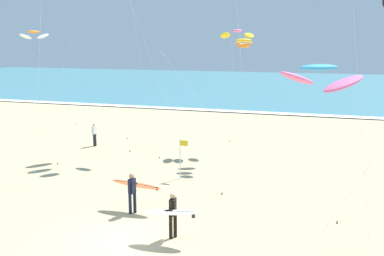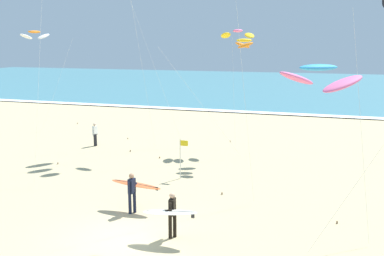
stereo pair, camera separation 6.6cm
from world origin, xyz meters
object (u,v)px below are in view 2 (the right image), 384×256
at_px(lifeguard_flag, 181,155).
at_px(surfer_trailing, 134,188).
at_px(kite_arc_rose_low, 238,34).
at_px(surfer_lead, 171,212).
at_px(kite_arc_cobalt_high, 318,77).
at_px(bystander_white_top, 95,134).
at_px(kite_arc_golden_distant, 244,44).
at_px(kite_arc_amber_close, 35,35).

bearing_deg(lifeguard_flag, surfer_trailing, -95.60).
distance_m(surfer_trailing, kite_arc_rose_low, 13.73).
height_order(surfer_lead, surfer_trailing, same).
height_order(kite_arc_cobalt_high, kite_arc_rose_low, kite_arc_rose_low).
height_order(surfer_lead, lifeguard_flag, lifeguard_flag).
bearing_deg(bystander_white_top, lifeguard_flag, -31.93).
height_order(kite_arc_rose_low, kite_arc_golden_distant, kite_arc_rose_low).
xyz_separation_m(surfer_trailing, bystander_white_top, (-7.42, 9.58, -0.23)).
relative_size(surfer_trailing, kite_arc_rose_low, 0.30).
relative_size(kite_arc_golden_distant, bystander_white_top, 4.49).
distance_m(surfer_lead, kite_arc_amber_close, 22.27).
bearing_deg(kite_arc_rose_low, kite_arc_amber_close, 179.57).
xyz_separation_m(surfer_lead, kite_arc_rose_low, (-0.59, 13.94, 6.40)).
distance_m(kite_arc_cobalt_high, bystander_white_top, 19.00).
height_order(surfer_trailing, kite_arc_rose_low, kite_arc_rose_low).
distance_m(surfer_trailing, lifeguard_flag, 4.70).
relative_size(kite_arc_rose_low, kite_arc_golden_distant, 1.09).
distance_m(surfer_trailing, kite_arc_amber_close, 19.38).
height_order(kite_arc_cobalt_high, kite_arc_golden_distant, kite_arc_golden_distant).
height_order(surfer_lead, kite_arc_golden_distant, kite_arc_golden_distant).
bearing_deg(bystander_white_top, kite_arc_cobalt_high, -37.82).
distance_m(surfer_trailing, bystander_white_top, 12.12).
distance_m(kite_arc_cobalt_high, kite_arc_rose_low, 14.73).
bearing_deg(kite_arc_cobalt_high, kite_arc_golden_distant, 111.52).
bearing_deg(kite_arc_amber_close, bystander_white_top, -22.22).
bearing_deg(kite_arc_amber_close, kite_arc_golden_distant, -9.22).
height_order(surfer_trailing, lifeguard_flag, lifeguard_flag).
bearing_deg(kite_arc_cobalt_high, kite_arc_rose_low, 111.10).
bearing_deg(lifeguard_flag, bystander_white_top, 148.07).
xyz_separation_m(surfer_lead, surfer_trailing, (-2.35, 1.92, 0.00)).
distance_m(kite_arc_rose_low, kite_arc_amber_close, 15.44).
xyz_separation_m(kite_arc_cobalt_high, kite_arc_golden_distant, (-4.39, 11.13, 0.95)).
xyz_separation_m(kite_arc_rose_low, lifeguard_flag, (-1.31, -7.35, -6.18)).
bearing_deg(kite_arc_golden_distant, kite_arc_rose_low, 109.23).
relative_size(surfer_trailing, kite_arc_amber_close, 0.29).
bearing_deg(surfer_trailing, kite_arc_amber_close, 138.42).
relative_size(surfer_lead, surfer_trailing, 0.87).
relative_size(surfer_lead, kite_arc_golden_distant, 0.28).
relative_size(kite_arc_cobalt_high, bystander_white_top, 3.94).
height_order(kite_arc_golden_distant, lifeguard_flag, kite_arc_golden_distant).
xyz_separation_m(kite_arc_cobalt_high, kite_arc_amber_close, (-20.71, 13.78, 1.58)).
bearing_deg(kite_arc_rose_low, surfer_trailing, -98.35).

